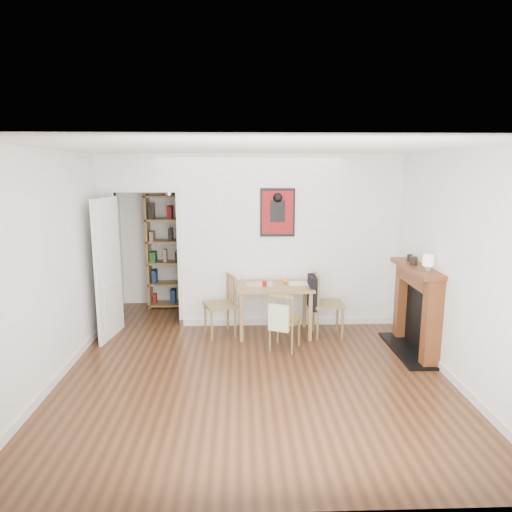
{
  "coord_description": "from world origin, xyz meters",
  "views": [
    {
      "loc": [
        -0.15,
        -5.41,
        2.39
      ],
      "look_at": [
        0.05,
        0.6,
        1.24
      ],
      "focal_mm": 32.0,
      "sensor_mm": 36.0,
      "label": 1
    }
  ],
  "objects_px": {
    "notebook": "(298,283)",
    "mantel_lamp": "(428,261)",
    "chair_front": "(284,320)",
    "fireplace": "(417,306)",
    "chair_right": "(327,304)",
    "ceramic_jar_a": "(414,261)",
    "bookshelf": "(171,252)",
    "chair_left": "(220,306)",
    "red_glass": "(265,283)",
    "dining_table": "(275,291)",
    "ceramic_jar_b": "(410,258)",
    "orange_fruit": "(285,281)"
  },
  "relations": [
    {
      "from": "chair_right",
      "to": "orange_fruit",
      "type": "bearing_deg",
      "value": 163.67
    },
    {
      "from": "notebook",
      "to": "dining_table",
      "type": "bearing_deg",
      "value": -169.93
    },
    {
      "from": "chair_front",
      "to": "mantel_lamp",
      "type": "xyz_separation_m",
      "value": [
        1.69,
        -0.48,
        0.88
      ]
    },
    {
      "from": "ceramic_jar_a",
      "to": "bookshelf",
      "type": "bearing_deg",
      "value": 148.73
    },
    {
      "from": "chair_left",
      "to": "orange_fruit",
      "type": "height_order",
      "value": "chair_left"
    },
    {
      "from": "mantel_lamp",
      "to": "notebook",
      "type": "bearing_deg",
      "value": 142.38
    },
    {
      "from": "chair_front",
      "to": "ceramic_jar_b",
      "type": "distance_m",
      "value": 1.89
    },
    {
      "from": "bookshelf",
      "to": "mantel_lamp",
      "type": "relative_size",
      "value": 9.58
    },
    {
      "from": "notebook",
      "to": "mantel_lamp",
      "type": "height_order",
      "value": "mantel_lamp"
    },
    {
      "from": "bookshelf",
      "to": "ceramic_jar_a",
      "type": "distance_m",
      "value": 4.04
    },
    {
      "from": "dining_table",
      "to": "ceramic_jar_a",
      "type": "bearing_deg",
      "value": -20.15
    },
    {
      "from": "dining_table",
      "to": "notebook",
      "type": "height_order",
      "value": "notebook"
    },
    {
      "from": "dining_table",
      "to": "orange_fruit",
      "type": "relative_size",
      "value": 14.17
    },
    {
      "from": "bookshelf",
      "to": "red_glass",
      "type": "relative_size",
      "value": 23.73
    },
    {
      "from": "chair_right",
      "to": "ceramic_jar_a",
      "type": "height_order",
      "value": "ceramic_jar_a"
    },
    {
      "from": "chair_front",
      "to": "notebook",
      "type": "xyz_separation_m",
      "value": [
        0.25,
        0.63,
        0.34
      ]
    },
    {
      "from": "chair_left",
      "to": "fireplace",
      "type": "xyz_separation_m",
      "value": [
        2.62,
        -0.67,
        0.17
      ]
    },
    {
      "from": "chair_right",
      "to": "bookshelf",
      "type": "relative_size",
      "value": 0.47
    },
    {
      "from": "ceramic_jar_a",
      "to": "red_glass",
      "type": "bearing_deg",
      "value": 163.01
    },
    {
      "from": "chair_front",
      "to": "ceramic_jar_a",
      "type": "relative_size",
      "value": 7.15
    },
    {
      "from": "chair_right",
      "to": "notebook",
      "type": "height_order",
      "value": "chair_right"
    },
    {
      "from": "ceramic_jar_b",
      "to": "ceramic_jar_a",
      "type": "bearing_deg",
      "value": -99.0
    },
    {
      "from": "mantel_lamp",
      "to": "ceramic_jar_a",
      "type": "bearing_deg",
      "value": 93.01
    },
    {
      "from": "fireplace",
      "to": "red_glass",
      "type": "xyz_separation_m",
      "value": [
        -1.97,
        0.64,
        0.16
      ]
    },
    {
      "from": "chair_front",
      "to": "fireplace",
      "type": "distance_m",
      "value": 1.75
    },
    {
      "from": "chair_left",
      "to": "red_glass",
      "type": "xyz_separation_m",
      "value": [
        0.64,
        -0.03,
        0.33
      ]
    },
    {
      "from": "chair_left",
      "to": "chair_front",
      "type": "xyz_separation_m",
      "value": [
        0.89,
        -0.54,
        -0.04
      ]
    },
    {
      "from": "mantel_lamp",
      "to": "ceramic_jar_b",
      "type": "distance_m",
      "value": 0.66
    },
    {
      "from": "chair_front",
      "to": "ceramic_jar_a",
      "type": "height_order",
      "value": "ceramic_jar_a"
    },
    {
      "from": "chair_right",
      "to": "ceramic_jar_b",
      "type": "bearing_deg",
      "value": -16.22
    },
    {
      "from": "chair_left",
      "to": "chair_front",
      "type": "height_order",
      "value": "chair_left"
    },
    {
      "from": "dining_table",
      "to": "red_glass",
      "type": "bearing_deg",
      "value": -157.28
    },
    {
      "from": "orange_fruit",
      "to": "ceramic_jar_a",
      "type": "xyz_separation_m",
      "value": [
        1.6,
        -0.73,
        0.44
      ]
    },
    {
      "from": "chair_front",
      "to": "red_glass",
      "type": "bearing_deg",
      "value": 115.53
    },
    {
      "from": "dining_table",
      "to": "red_glass",
      "type": "relative_size",
      "value": 13.01
    },
    {
      "from": "ceramic_jar_b",
      "to": "fireplace",
      "type": "bearing_deg",
      "value": -85.81
    },
    {
      "from": "red_glass",
      "to": "ceramic_jar_a",
      "type": "distance_m",
      "value": 2.04
    },
    {
      "from": "chair_right",
      "to": "chair_front",
      "type": "bearing_deg",
      "value": -143.66
    },
    {
      "from": "chair_left",
      "to": "fireplace",
      "type": "relative_size",
      "value": 0.72
    },
    {
      "from": "bookshelf",
      "to": "ceramic_jar_b",
      "type": "relative_size",
      "value": 21.22
    },
    {
      "from": "chair_front",
      "to": "bookshelf",
      "type": "height_order",
      "value": "bookshelf"
    },
    {
      "from": "ceramic_jar_a",
      "to": "chair_left",
      "type": "bearing_deg",
      "value": 166.47
    },
    {
      "from": "chair_front",
      "to": "mantel_lamp",
      "type": "relative_size",
      "value": 3.88
    },
    {
      "from": "dining_table",
      "to": "mantel_lamp",
      "type": "bearing_deg",
      "value": -30.39
    },
    {
      "from": "chair_left",
      "to": "ceramic_jar_b",
      "type": "distance_m",
      "value": 2.73
    },
    {
      "from": "chair_right",
      "to": "ceramic_jar_b",
      "type": "relative_size",
      "value": 9.89
    },
    {
      "from": "bookshelf",
      "to": "ceramic_jar_a",
      "type": "xyz_separation_m",
      "value": [
        3.45,
        -2.09,
        0.24
      ]
    },
    {
      "from": "dining_table",
      "to": "ceramic_jar_a",
      "type": "xyz_separation_m",
      "value": [
        1.76,
        -0.65,
        0.57
      ]
    },
    {
      "from": "chair_right",
      "to": "fireplace",
      "type": "relative_size",
      "value": 0.74
    },
    {
      "from": "bookshelf",
      "to": "ceramic_jar_a",
      "type": "height_order",
      "value": "bookshelf"
    }
  ]
}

